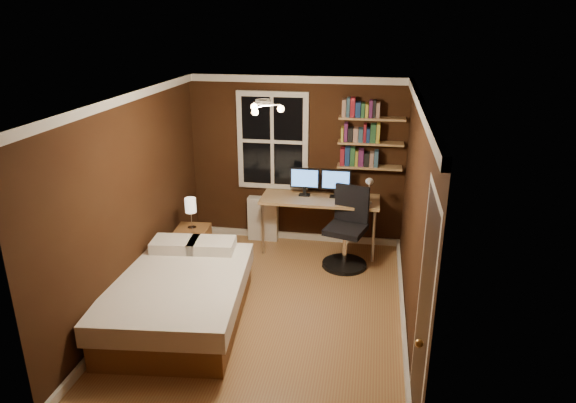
% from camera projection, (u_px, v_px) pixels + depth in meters
% --- Properties ---
extents(floor, '(4.20, 4.20, 0.00)m').
position_uv_depth(floor, '(268.00, 309.00, 6.12)').
color(floor, brown).
rests_on(floor, ground).
extents(wall_back, '(3.20, 0.04, 2.50)m').
position_uv_depth(wall_back, '(296.00, 161.00, 7.64)').
color(wall_back, black).
rests_on(wall_back, ground).
extents(wall_left, '(0.04, 4.20, 2.50)m').
position_uv_depth(wall_left, '(132.00, 203.00, 5.95)').
color(wall_left, black).
rests_on(wall_left, ground).
extents(wall_right, '(0.04, 4.20, 2.50)m').
position_uv_depth(wall_right, '(414.00, 220.00, 5.44)').
color(wall_right, black).
rests_on(wall_right, ground).
extents(ceiling, '(3.20, 4.20, 0.02)m').
position_uv_depth(ceiling, '(265.00, 98.00, 5.26)').
color(ceiling, white).
rests_on(ceiling, wall_back).
extents(window, '(1.06, 0.06, 1.46)m').
position_uv_depth(window, '(273.00, 141.00, 7.56)').
color(window, silver).
rests_on(window, wall_back).
extents(door, '(0.03, 0.82, 2.05)m').
position_uv_depth(door, '(422.00, 319.00, 4.08)').
color(door, black).
rests_on(door, ground).
extents(door_knob, '(0.06, 0.06, 0.06)m').
position_uv_depth(door_knob, '(419.00, 343.00, 3.82)').
color(door_knob, '#C79142').
rests_on(door_knob, door).
extents(ceiling_fixture, '(0.44, 0.44, 0.18)m').
position_uv_depth(ceiling_fixture, '(263.00, 109.00, 5.21)').
color(ceiling_fixture, beige).
rests_on(ceiling_fixture, ceiling).
extents(bookshelf_lower, '(0.92, 0.22, 0.03)m').
position_uv_depth(bookshelf_lower, '(369.00, 167.00, 7.35)').
color(bookshelf_lower, '#9D7A4C').
rests_on(bookshelf_lower, wall_back).
extents(books_row_lower, '(0.48, 0.16, 0.23)m').
position_uv_depth(books_row_lower, '(370.00, 158.00, 7.31)').
color(books_row_lower, maroon).
rests_on(books_row_lower, bookshelf_lower).
extents(bookshelf_middle, '(0.92, 0.22, 0.03)m').
position_uv_depth(bookshelf_middle, '(371.00, 143.00, 7.23)').
color(bookshelf_middle, '#9D7A4C').
rests_on(bookshelf_middle, wall_back).
extents(books_row_middle, '(0.54, 0.16, 0.23)m').
position_uv_depth(books_row_middle, '(371.00, 134.00, 7.19)').
color(books_row_middle, navy).
rests_on(books_row_middle, bookshelf_middle).
extents(bookshelf_upper, '(0.92, 0.22, 0.03)m').
position_uv_depth(bookshelf_upper, '(372.00, 118.00, 7.11)').
color(bookshelf_upper, '#9D7A4C').
rests_on(bookshelf_upper, wall_back).
extents(books_row_upper, '(0.54, 0.16, 0.23)m').
position_uv_depth(books_row_upper, '(373.00, 109.00, 7.07)').
color(books_row_upper, '#245530').
rests_on(books_row_upper, bookshelf_upper).
extents(bed, '(1.63, 2.13, 0.68)m').
position_uv_depth(bed, '(180.00, 297.00, 5.81)').
color(bed, brown).
rests_on(bed, ground).
extents(nightstand, '(0.47, 0.47, 0.55)m').
position_uv_depth(nightstand, '(193.00, 246.00, 7.12)').
color(nightstand, brown).
rests_on(nightstand, ground).
extents(bedside_lamp, '(0.15, 0.15, 0.44)m').
position_uv_depth(bedside_lamp, '(191.00, 213.00, 6.96)').
color(bedside_lamp, white).
rests_on(bedside_lamp, nightstand).
extents(radiator, '(0.46, 0.16, 0.69)m').
position_uv_depth(radiator, '(263.00, 218.00, 7.92)').
color(radiator, silver).
rests_on(radiator, ground).
extents(desk, '(1.71, 0.64, 0.81)m').
position_uv_depth(desk, '(320.00, 202.00, 7.43)').
color(desk, '#9D7A4C').
rests_on(desk, ground).
extents(monitor_left, '(0.43, 0.12, 0.41)m').
position_uv_depth(monitor_left, '(305.00, 182.00, 7.45)').
color(monitor_left, black).
rests_on(monitor_left, desk).
extents(monitor_right, '(0.43, 0.12, 0.41)m').
position_uv_depth(monitor_right, '(336.00, 183.00, 7.38)').
color(monitor_right, black).
rests_on(monitor_right, desk).
extents(desk_lamp, '(0.14, 0.32, 0.44)m').
position_uv_depth(desk_lamp, '(369.00, 190.00, 7.06)').
color(desk_lamp, silver).
rests_on(desk_lamp, desk).
extents(office_chair, '(0.62, 0.62, 1.12)m').
position_uv_depth(office_chair, '(347.00, 236.00, 7.06)').
color(office_chair, black).
rests_on(office_chair, ground).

